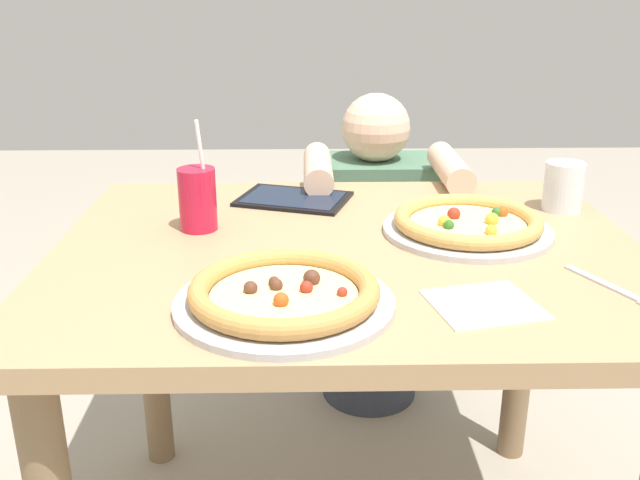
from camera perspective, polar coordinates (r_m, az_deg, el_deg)
dining_table at (r=1.39m, az=2.20°, el=-4.99°), size 1.12×0.88×0.75m
pizza_near at (r=1.10m, az=-2.89°, el=-4.39°), size 0.34×0.34×0.04m
pizza_far at (r=1.44m, az=11.78°, el=1.29°), size 0.33×0.33×0.04m
drink_cup_colored at (r=1.44m, az=-9.81°, el=3.28°), size 0.08×0.08×0.22m
water_cup_clear at (r=1.63m, az=18.97°, el=4.14°), size 0.08×0.08×0.11m
paper_napkin at (r=1.14m, az=13.02°, el=-5.06°), size 0.19×0.18×0.00m
fork at (r=1.25m, az=22.84°, el=-3.73°), size 0.10×0.19×0.00m
tablet at (r=1.62m, az=-2.13°, el=3.33°), size 0.28×0.24×0.01m
diner_seated at (r=2.09m, az=4.23°, el=-2.15°), size 0.40×0.52×0.93m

